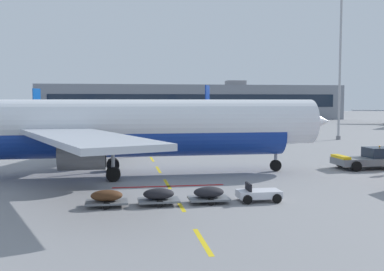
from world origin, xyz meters
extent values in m
plane|color=gray|center=(40.00, 40.00, 0.00)|extent=(400.00, 400.00, 0.00)
cube|color=yellow|center=(18.00, 8.72, 0.00)|extent=(0.24, 4.00, 0.01)
cube|color=yellow|center=(18.00, 16.18, 0.00)|extent=(0.24, 4.00, 0.01)
cube|color=yellow|center=(18.00, 22.92, 0.00)|extent=(0.24, 4.00, 0.01)
cube|color=yellow|center=(18.00, 30.11, 0.00)|extent=(0.24, 4.00, 0.01)
cube|color=yellow|center=(18.00, 37.56, 0.00)|extent=(0.24, 4.00, 0.01)
cube|color=yellow|center=(18.00, 43.38, 0.00)|extent=(0.24, 4.00, 0.01)
cube|color=yellow|center=(18.00, 50.79, 0.00)|extent=(0.24, 4.00, 0.01)
cube|color=yellow|center=(18.00, 58.04, 0.00)|extent=(0.24, 4.00, 0.01)
cube|color=yellow|center=(18.00, 63.65, 0.00)|extent=(0.24, 4.00, 0.01)
cube|color=yellow|center=(18.00, 69.47, 0.00)|extent=(0.24, 4.00, 0.01)
cube|color=yellow|center=(18.00, 76.83, 0.00)|extent=(0.24, 4.00, 0.01)
cube|color=yellow|center=(18.00, 83.42, 0.00)|extent=(0.24, 4.00, 0.01)
cube|color=yellow|center=(18.00, 89.31, 0.00)|extent=(0.24, 4.00, 0.01)
cube|color=#B21414|center=(18.00, 22.00, 0.00)|extent=(8.00, 0.40, 0.01)
cylinder|color=white|center=(16.06, 27.49, 4.30)|extent=(30.13, 4.08, 3.80)
cylinder|color=navy|center=(16.06, 27.49, 3.26)|extent=(24.53, 3.72, 3.50)
cone|color=white|center=(31.11, 27.63, 4.30)|extent=(3.53, 3.76, 3.72)
cube|color=#192333|center=(30.06, 27.62, 4.97)|extent=(1.63, 2.86, 0.60)
cube|color=#B7BCC6|center=(12.00, 35.95, 3.83)|extent=(10.01, 17.64, 0.36)
cube|color=#B7BCC6|center=(12.16, 18.95, 3.83)|extent=(10.28, 17.62, 0.36)
cylinder|color=#4C4F54|center=(11.88, 32.95, 2.38)|extent=(3.22, 2.13, 2.10)
cylinder|color=black|center=(13.48, 32.97, 2.38)|extent=(0.14, 1.79, 1.79)
cylinder|color=#4C4F54|center=(11.99, 21.95, 2.38)|extent=(3.22, 2.13, 2.10)
cylinder|color=black|center=(13.59, 21.97, 2.38)|extent=(0.14, 1.79, 1.79)
cylinder|color=gray|center=(27.96, 27.60, 1.83)|extent=(0.28, 0.28, 2.67)
cylinder|color=black|center=(27.96, 27.60, 0.50)|extent=(0.99, 0.29, 0.99)
cylinder|color=gray|center=(14.03, 30.07, 1.86)|extent=(0.28, 0.28, 2.61)
cylinder|color=black|center=(14.03, 30.42, 0.55)|extent=(1.10, 0.36, 1.10)
cylinder|color=black|center=(14.04, 29.72, 0.55)|extent=(1.10, 0.36, 1.10)
cylinder|color=gray|center=(14.08, 24.87, 1.86)|extent=(0.28, 0.28, 2.61)
cylinder|color=black|center=(14.08, 25.22, 0.55)|extent=(1.10, 0.36, 1.10)
cylinder|color=black|center=(14.09, 24.52, 0.55)|extent=(1.10, 0.36, 1.10)
cube|color=slate|center=(36.66, 27.68, 0.70)|extent=(6.00, 2.81, 0.60)
cube|color=#192333|center=(37.74, 27.68, 1.45)|extent=(2.40, 2.13, 0.90)
cube|color=yellow|center=(34.02, 27.68, 1.12)|extent=(0.70, 2.52, 0.24)
sphere|color=orange|center=(37.74, 27.68, 2.00)|extent=(0.16, 0.16, 0.16)
cylinder|color=black|center=(34.74, 26.28, 0.45)|extent=(0.90, 0.40, 0.90)
cylinder|color=black|center=(34.74, 29.08, 0.45)|extent=(0.90, 0.40, 0.90)
cylinder|color=black|center=(38.58, 29.09, 0.45)|extent=(0.90, 0.40, 0.90)
cylinder|color=silver|center=(30.61, 84.87, 3.38)|extent=(12.50, 22.81, 2.99)
cylinder|color=navy|center=(30.61, 84.87, 2.56)|extent=(10.47, 18.70, 2.75)
cone|color=silver|center=(25.72, 74.09, 3.38)|extent=(3.81, 3.72, 2.93)
cone|color=silver|center=(35.73, 96.16, 3.76)|extent=(3.68, 4.06, 2.54)
cube|color=#192333|center=(26.06, 74.84, 3.91)|extent=(2.56, 2.07, 0.47)
cube|color=navy|center=(35.16, 94.91, 7.24)|extent=(1.69, 3.27, 4.72)
cube|color=silver|center=(37.68, 94.37, 3.98)|extent=(5.63, 4.37, 0.19)
cube|color=silver|center=(33.10, 96.45, 3.98)|extent=(5.63, 4.37, 0.19)
cube|color=#B7BCC6|center=(38.00, 84.96, 3.01)|extent=(12.28, 11.97, 0.28)
cube|color=#B7BCC6|center=(25.81, 90.48, 3.01)|extent=(13.66, 4.95, 0.28)
cylinder|color=#4C4F54|center=(35.90, 86.04, 1.87)|extent=(2.54, 2.98, 1.65)
cylinder|color=black|center=(35.38, 84.90, 1.87)|extent=(1.32, 0.67, 1.40)
cylinder|color=#4C4F54|center=(28.01, 89.62, 1.87)|extent=(2.54, 2.98, 1.65)
cylinder|color=black|center=(27.49, 88.47, 1.87)|extent=(1.32, 0.67, 1.40)
cylinder|color=gray|center=(26.75, 76.34, 1.44)|extent=(0.22, 0.22, 2.10)
cylinder|color=black|center=(26.75, 76.34, 0.39)|extent=(0.52, 0.80, 0.78)
cylinder|color=gray|center=(33.13, 85.46, 1.46)|extent=(0.22, 0.22, 2.05)
cylinder|color=black|center=(33.38, 85.35, 0.43)|extent=(0.61, 0.90, 0.87)
cylinder|color=black|center=(32.88, 85.57, 0.43)|extent=(0.61, 0.90, 0.87)
cylinder|color=gray|center=(29.40, 87.15, 1.46)|extent=(0.22, 0.22, 2.05)
cylinder|color=black|center=(29.65, 87.04, 0.43)|extent=(0.61, 0.90, 0.87)
cylinder|color=black|center=(29.15, 87.26, 0.43)|extent=(0.61, 0.90, 0.87)
cylinder|color=silver|center=(-10.83, 108.89, 3.26)|extent=(12.14, 21.96, 2.88)
cylinder|color=#0F479E|center=(-10.83, 108.89, 2.47)|extent=(10.16, 18.00, 2.65)
cone|color=silver|center=(-5.85, 119.75, 3.62)|extent=(3.56, 3.92, 2.45)
cube|color=#0F479E|center=(-6.41, 118.54, 6.98)|extent=(1.64, 3.15, 4.55)
cube|color=silver|center=(-3.98, 118.01, 3.84)|extent=(5.43, 4.23, 0.18)
cube|color=silver|center=(-8.39, 120.04, 3.84)|extent=(5.43, 4.23, 0.18)
cube|color=#B7BCC6|center=(-3.71, 108.94, 2.90)|extent=(11.82, 11.57, 0.27)
cylinder|color=#4C4F54|center=(-5.74, 109.99, 1.80)|extent=(2.46, 2.87, 1.59)
cylinder|color=black|center=(-6.24, 108.89, 1.80)|extent=(1.27, 0.65, 1.35)
cylinder|color=#4C4F54|center=(-13.32, 113.47, 1.80)|extent=(2.46, 2.87, 1.59)
cylinder|color=black|center=(-13.83, 112.37, 1.80)|extent=(1.27, 0.65, 1.35)
cylinder|color=gray|center=(-8.41, 109.45, 1.41)|extent=(0.21, 0.21, 1.98)
cylinder|color=black|center=(-8.17, 109.34, 0.42)|extent=(0.59, 0.87, 0.83)
cylinder|color=black|center=(-8.65, 109.56, 0.42)|extent=(0.59, 0.87, 0.83)
cylinder|color=gray|center=(-11.99, 111.09, 1.41)|extent=(0.21, 0.21, 1.98)
cylinder|color=black|center=(-11.75, 110.98, 0.42)|extent=(0.59, 0.87, 0.83)
cylinder|color=black|center=(-12.23, 111.20, 0.42)|extent=(0.59, 0.87, 0.83)
cube|color=#B7BCC6|center=(83.50, 101.57, 3.53)|extent=(16.10, 10.61, 0.33)
cube|color=silver|center=(22.86, 16.16, 0.46)|extent=(2.60, 1.41, 0.44)
cube|color=black|center=(22.21, 16.16, 0.86)|extent=(0.12, 1.12, 0.56)
cylinder|color=black|center=(23.77, 16.86, 0.28)|extent=(0.56, 0.18, 0.56)
cylinder|color=black|center=(23.77, 15.46, 0.28)|extent=(0.56, 0.18, 0.56)
cylinder|color=black|center=(21.95, 16.86, 0.28)|extent=(0.56, 0.18, 0.56)
cylinder|color=black|center=(21.95, 15.46, 0.28)|extent=(0.56, 0.18, 0.56)
cube|color=slate|center=(19.76, 16.15, 0.28)|extent=(2.40, 1.51, 0.12)
ellipsoid|color=black|center=(19.76, 16.15, 0.66)|extent=(1.83, 1.20, 0.64)
cylinder|color=black|center=(19.76, 16.83, 0.22)|extent=(0.44, 0.14, 0.44)
cylinder|color=black|center=(19.76, 15.48, 0.22)|extent=(0.44, 0.14, 0.44)
cube|color=slate|center=(16.76, 16.15, 0.28)|extent=(2.40, 1.51, 0.12)
ellipsoid|color=black|center=(16.76, 16.15, 0.66)|extent=(1.83, 1.20, 0.64)
cylinder|color=black|center=(16.76, 16.82, 0.22)|extent=(0.44, 0.14, 0.44)
cylinder|color=black|center=(16.76, 15.47, 0.22)|extent=(0.44, 0.14, 0.44)
cube|color=slate|center=(13.76, 16.14, 0.28)|extent=(2.40, 1.51, 0.12)
ellipsoid|color=#4C2D19|center=(13.76, 16.14, 0.66)|extent=(1.83, 1.20, 0.64)
cylinder|color=black|center=(13.76, 16.81, 0.22)|extent=(0.44, 0.14, 0.44)
cylinder|color=black|center=(13.76, 15.46, 0.22)|extent=(0.44, 0.14, 0.44)
cylinder|color=slate|center=(48.62, 57.21, 0.30)|extent=(0.70, 0.70, 0.60)
cylinder|color=#9EA0A5|center=(48.62, 57.21, 13.58)|extent=(0.36, 0.36, 27.16)
cube|color=gray|center=(38.65, 137.81, 5.46)|extent=(95.42, 18.08, 10.92)
cube|color=#192333|center=(38.65, 128.71, 6.01)|extent=(87.79, 0.12, 3.93)
cube|color=gray|center=(52.97, 137.81, 11.72)|extent=(6.00, 5.00, 1.60)
camera|label=1|loc=(14.34, -10.83, 6.13)|focal=43.70mm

